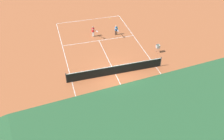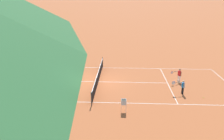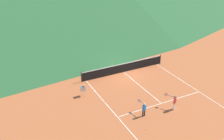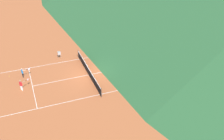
{
  "view_description": "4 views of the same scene",
  "coord_description": "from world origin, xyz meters",
  "px_view_note": "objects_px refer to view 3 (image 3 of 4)",
  "views": [
    {
      "loc": [
        5.72,
        18.47,
        14.97
      ],
      "look_at": [
        0.42,
        0.3,
        0.78
      ],
      "focal_mm": 42.0,
      "sensor_mm": 36.0,
      "label": 1
    },
    {
      "loc": [
        -18.79,
        -2.2,
        7.77
      ],
      "look_at": [
        -0.85,
        -1.32,
        1.48
      ],
      "focal_mm": 35.0,
      "sensor_mm": 36.0,
      "label": 2
    },
    {
      "loc": [
        -11.82,
        -20.65,
        12.09
      ],
      "look_at": [
        -1.58,
        -0.52,
        0.82
      ],
      "focal_mm": 42.0,
      "sensor_mm": 36.0,
      "label": 3
    },
    {
      "loc": [
        25.07,
        -6.71,
        16.3
      ],
      "look_at": [
        1.5,
        2.35,
        1.0
      ],
      "focal_mm": 42.0,
      "sensor_mm": 36.0,
      "label": 4
    }
  ],
  "objects_px": {
    "player_near_baseline": "(65,38)",
    "tennis_ball_mid_court": "(113,62)",
    "ball_hopper": "(83,89)",
    "tennis_ball_near_corner": "(73,47)",
    "player_near_service": "(144,108)",
    "tennis_net": "(124,68)",
    "tennis_ball_by_net_left": "(86,68)",
    "tennis_ball_service_box": "(121,70)",
    "tennis_ball_by_net_right": "(147,129)",
    "player_far_baseline": "(174,101)",
    "player_far_service": "(109,35)"
  },
  "relations": [
    {
      "from": "tennis_net",
      "to": "tennis_ball_by_net_left",
      "type": "distance_m",
      "value": 3.98
    },
    {
      "from": "player_near_baseline",
      "to": "player_far_baseline",
      "type": "distance_m",
      "value": 18.4
    },
    {
      "from": "player_near_baseline",
      "to": "tennis_ball_by_net_left",
      "type": "height_order",
      "value": "player_near_baseline"
    },
    {
      "from": "tennis_ball_near_corner",
      "to": "tennis_ball_mid_court",
      "type": "xyz_separation_m",
      "value": [
        2.53,
        -6.16,
        0.0
      ]
    },
    {
      "from": "player_far_baseline",
      "to": "player_far_service",
      "type": "distance_m",
      "value": 16.78
    },
    {
      "from": "player_near_baseline",
      "to": "tennis_ball_near_corner",
      "type": "relative_size",
      "value": 17.15
    },
    {
      "from": "tennis_ball_mid_court",
      "to": "ball_hopper",
      "type": "relative_size",
      "value": 0.07
    },
    {
      "from": "tennis_ball_near_corner",
      "to": "ball_hopper",
      "type": "relative_size",
      "value": 0.07
    },
    {
      "from": "player_near_service",
      "to": "ball_hopper",
      "type": "bearing_deg",
      "value": 122.62
    },
    {
      "from": "tennis_ball_by_net_right",
      "to": "player_far_baseline",
      "type": "bearing_deg",
      "value": 19.34
    },
    {
      "from": "tennis_net",
      "to": "player_far_baseline",
      "type": "height_order",
      "value": "player_far_baseline"
    },
    {
      "from": "tennis_net",
      "to": "tennis_ball_service_box",
      "type": "height_order",
      "value": "tennis_net"
    },
    {
      "from": "player_near_service",
      "to": "tennis_ball_service_box",
      "type": "xyz_separation_m",
      "value": [
        2.15,
        7.53,
        -0.66
      ]
    },
    {
      "from": "tennis_ball_service_box",
      "to": "ball_hopper",
      "type": "relative_size",
      "value": 0.07
    },
    {
      "from": "tennis_net",
      "to": "player_far_service",
      "type": "relative_size",
      "value": 8.22
    },
    {
      "from": "tennis_ball_by_net_right",
      "to": "ball_hopper",
      "type": "distance_m",
      "value": 6.74
    },
    {
      "from": "tennis_net",
      "to": "tennis_ball_mid_court",
      "type": "distance_m",
      "value": 2.71
    },
    {
      "from": "tennis_net",
      "to": "player_near_baseline",
      "type": "distance_m",
      "value": 11.01
    },
    {
      "from": "tennis_ball_by_net_left",
      "to": "ball_hopper",
      "type": "bearing_deg",
      "value": -114.54
    },
    {
      "from": "player_near_baseline",
      "to": "tennis_ball_near_corner",
      "type": "xyz_separation_m",
      "value": [
        0.35,
        -1.84,
        -0.63
      ]
    },
    {
      "from": "player_far_baseline",
      "to": "tennis_ball_mid_court",
      "type": "relative_size",
      "value": 19.26
    },
    {
      "from": "player_near_service",
      "to": "tennis_ball_by_net_left",
      "type": "distance_m",
      "value": 9.61
    },
    {
      "from": "tennis_ball_by_net_right",
      "to": "ball_hopper",
      "type": "bearing_deg",
      "value": 110.39
    },
    {
      "from": "tennis_ball_near_corner",
      "to": "tennis_ball_by_net_right",
      "type": "bearing_deg",
      "value": -91.96
    },
    {
      "from": "player_far_service",
      "to": "tennis_ball_mid_court",
      "type": "bearing_deg",
      "value": -113.2
    },
    {
      "from": "player_near_service",
      "to": "tennis_ball_mid_court",
      "type": "relative_size",
      "value": 17.82
    },
    {
      "from": "tennis_ball_by_net_left",
      "to": "ball_hopper",
      "type": "relative_size",
      "value": 0.07
    },
    {
      "from": "player_near_baseline",
      "to": "tennis_ball_mid_court",
      "type": "distance_m",
      "value": 8.53
    },
    {
      "from": "player_near_baseline",
      "to": "ball_hopper",
      "type": "relative_size",
      "value": 1.27
    },
    {
      "from": "player_far_baseline",
      "to": "ball_hopper",
      "type": "xyz_separation_m",
      "value": [
        -5.67,
        5.12,
        -0.08
      ]
    },
    {
      "from": "tennis_ball_by_net_right",
      "to": "player_far_service",
      "type": "bearing_deg",
      "value": 71.65
    },
    {
      "from": "player_far_baseline",
      "to": "tennis_ball_service_box",
      "type": "relative_size",
      "value": 19.26
    },
    {
      "from": "player_far_service",
      "to": "tennis_ball_by_net_right",
      "type": "bearing_deg",
      "value": -108.35
    },
    {
      "from": "player_near_baseline",
      "to": "tennis_ball_service_box",
      "type": "distance_m",
      "value": 10.6
    },
    {
      "from": "tennis_ball_by_net_right",
      "to": "tennis_ball_service_box",
      "type": "relative_size",
      "value": 1.0
    },
    {
      "from": "player_far_baseline",
      "to": "tennis_ball_by_net_left",
      "type": "height_order",
      "value": "player_far_baseline"
    },
    {
      "from": "player_near_baseline",
      "to": "ball_hopper",
      "type": "distance_m",
      "value": 13.27
    },
    {
      "from": "player_near_service",
      "to": "ball_hopper",
      "type": "distance_m",
      "value": 5.66
    },
    {
      "from": "tennis_net",
      "to": "player_far_service",
      "type": "bearing_deg",
      "value": 72.2
    },
    {
      "from": "tennis_net",
      "to": "tennis_ball_by_net_right",
      "type": "xyz_separation_m",
      "value": [
        -2.96,
        -8.64,
        -0.47
      ]
    },
    {
      "from": "player_near_service",
      "to": "player_far_service",
      "type": "distance_m",
      "value": 17.04
    },
    {
      "from": "player_near_baseline",
      "to": "tennis_ball_service_box",
      "type": "relative_size",
      "value": 17.15
    },
    {
      "from": "player_far_service",
      "to": "tennis_ball_service_box",
      "type": "bearing_deg",
      "value": -109.18
    },
    {
      "from": "ball_hopper",
      "to": "tennis_ball_mid_court",
      "type": "bearing_deg",
      "value": 42.59
    },
    {
      "from": "tennis_net",
      "to": "tennis_ball_service_box",
      "type": "xyz_separation_m",
      "value": [
        -0.1,
        0.41,
        -0.47
      ]
    },
    {
      "from": "tennis_net",
      "to": "player_near_service",
      "type": "distance_m",
      "value": 7.47
    },
    {
      "from": "tennis_ball_near_corner",
      "to": "ball_hopper",
      "type": "height_order",
      "value": "ball_hopper"
    },
    {
      "from": "tennis_ball_service_box",
      "to": "tennis_ball_near_corner",
      "type": "relative_size",
      "value": 1.0
    },
    {
      "from": "player_far_service",
      "to": "tennis_ball_by_net_left",
      "type": "height_order",
      "value": "player_far_service"
    },
    {
      "from": "tennis_ball_by_net_left",
      "to": "player_near_baseline",
      "type": "bearing_deg",
      "value": 87.25
    }
  ]
}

